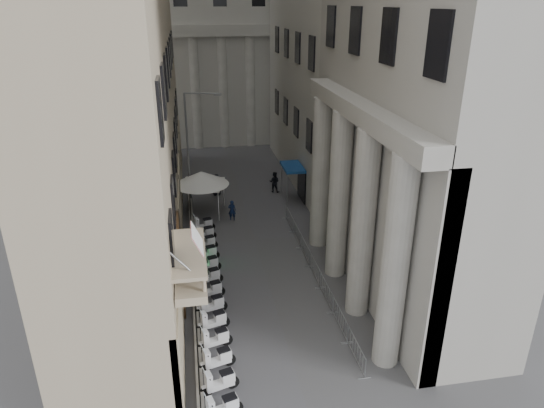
# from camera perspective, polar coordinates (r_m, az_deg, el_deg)

# --- Properties ---
(far_building) EXTENTS (22.00, 10.00, 30.00)m
(far_building) POSITION_cam_1_polar(r_m,az_deg,el_deg) (58.97, -6.52, 22.24)
(far_building) COLOR beige
(far_building) RESTS_ON ground
(iron_fence) EXTENTS (0.30, 28.00, 1.40)m
(iron_fence) POSITION_cam_1_polar(r_m,az_deg,el_deg) (32.71, -9.28, -5.72)
(iron_fence) COLOR black
(iron_fence) RESTS_ON ground
(blue_awning) EXTENTS (1.60, 3.00, 3.00)m
(blue_awning) POSITION_cam_1_polar(r_m,az_deg,el_deg) (40.77, 2.37, 0.51)
(blue_awning) COLOR navy
(blue_awning) RESTS_ON ground
(flag) EXTENTS (1.00, 1.40, 8.20)m
(flag) POSITION_cam_1_polar(r_m,az_deg,el_deg) (22.13, -7.57, -21.77)
(flag) COLOR #9E0C11
(flag) RESTS_ON ground
(scooter_1) EXTENTS (1.50, 0.92, 1.50)m
(scooter_1) POSITION_cam_1_polar(r_m,az_deg,el_deg) (22.35, -6.07, -21.12)
(scooter_1) COLOR white
(scooter_1) RESTS_ON ground
(scooter_2) EXTENTS (1.50, 0.92, 1.50)m
(scooter_2) POSITION_cam_1_polar(r_m,az_deg,el_deg) (23.41, -6.35, -18.70)
(scooter_2) COLOR white
(scooter_2) RESTS_ON ground
(scooter_3) EXTENTS (1.50, 0.92, 1.50)m
(scooter_3) POSITION_cam_1_polar(r_m,az_deg,el_deg) (24.51, -6.60, -16.49)
(scooter_3) COLOR white
(scooter_3) RESTS_ON ground
(scooter_4) EXTENTS (1.50, 0.92, 1.50)m
(scooter_4) POSITION_cam_1_polar(r_m,az_deg,el_deg) (25.64, -6.82, -14.47)
(scooter_4) COLOR white
(scooter_4) RESTS_ON ground
(scooter_5) EXTENTS (1.50, 0.92, 1.50)m
(scooter_5) POSITION_cam_1_polar(r_m,az_deg,el_deg) (26.80, -7.03, -12.62)
(scooter_5) COLOR white
(scooter_5) RESTS_ON ground
(scooter_6) EXTENTS (1.50, 0.92, 1.50)m
(scooter_6) POSITION_cam_1_polar(r_m,az_deg,el_deg) (27.99, -7.21, -10.93)
(scooter_6) COLOR white
(scooter_6) RESTS_ON ground
(scooter_7) EXTENTS (1.50, 0.92, 1.50)m
(scooter_7) POSITION_cam_1_polar(r_m,az_deg,el_deg) (29.19, -7.37, -9.38)
(scooter_7) COLOR white
(scooter_7) RESTS_ON ground
(scooter_8) EXTENTS (1.50, 0.92, 1.50)m
(scooter_8) POSITION_cam_1_polar(r_m,az_deg,el_deg) (30.42, -7.52, -7.95)
(scooter_8) COLOR white
(scooter_8) RESTS_ON ground
(scooter_9) EXTENTS (1.50, 0.92, 1.50)m
(scooter_9) POSITION_cam_1_polar(r_m,az_deg,el_deg) (31.67, -7.66, -6.64)
(scooter_9) COLOR white
(scooter_9) RESTS_ON ground
(scooter_10) EXTENTS (1.50, 0.92, 1.50)m
(scooter_10) POSITION_cam_1_polar(r_m,az_deg,el_deg) (32.93, -7.79, -5.42)
(scooter_10) COLOR white
(scooter_10) RESTS_ON ground
(scooter_11) EXTENTS (1.50, 0.92, 1.50)m
(scooter_11) POSITION_cam_1_polar(r_m,az_deg,el_deg) (34.21, -7.90, -4.30)
(scooter_11) COLOR white
(scooter_11) RESTS_ON ground
(scooter_12) EXTENTS (1.50, 0.92, 1.50)m
(scooter_12) POSITION_cam_1_polar(r_m,az_deg,el_deg) (35.50, -8.01, -3.25)
(scooter_12) COLOR white
(scooter_12) RESTS_ON ground
(barrier_0) EXTENTS (0.60, 2.40, 1.10)m
(barrier_0) POSITION_cam_1_polar(r_m,az_deg,el_deg) (24.01, 9.79, -17.69)
(barrier_0) COLOR #989A9F
(barrier_0) RESTS_ON ground
(barrier_1) EXTENTS (0.60, 2.40, 1.10)m
(barrier_1) POSITION_cam_1_polar(r_m,az_deg,el_deg) (25.84, 7.93, -14.20)
(barrier_1) COLOR #989A9F
(barrier_1) RESTS_ON ground
(barrier_2) EXTENTS (0.60, 2.40, 1.10)m
(barrier_2) POSITION_cam_1_polar(r_m,az_deg,el_deg) (27.78, 6.37, -11.18)
(barrier_2) COLOR #989A9F
(barrier_2) RESTS_ON ground
(barrier_3) EXTENTS (0.60, 2.40, 1.10)m
(barrier_3) POSITION_cam_1_polar(r_m,az_deg,el_deg) (29.79, 5.05, -8.55)
(barrier_3) COLOR #989A9F
(barrier_3) RESTS_ON ground
(barrier_4) EXTENTS (0.60, 2.40, 1.10)m
(barrier_4) POSITION_cam_1_polar(r_m,az_deg,el_deg) (31.88, 3.91, -6.26)
(barrier_4) COLOR #989A9F
(barrier_4) RESTS_ON ground
(barrier_5) EXTENTS (0.60, 2.40, 1.10)m
(barrier_5) POSITION_cam_1_polar(r_m,az_deg,el_deg) (34.03, 2.92, -4.25)
(barrier_5) COLOR #989A9F
(barrier_5) RESTS_ON ground
(barrier_6) EXTENTS (0.60, 2.40, 1.10)m
(barrier_6) POSITION_cam_1_polar(r_m,az_deg,el_deg) (36.22, 2.05, -2.48)
(barrier_6) COLOR #989A9F
(barrier_6) RESTS_ON ground
(security_tent) EXTENTS (4.21, 4.21, 3.42)m
(security_tent) POSITION_cam_1_polar(r_m,az_deg,el_deg) (37.98, -8.75, 3.16)
(security_tent) COLOR white
(security_tent) RESTS_ON ground
(street_lamp) EXTENTS (2.88, 0.92, 9.04)m
(street_lamp) POSITION_cam_1_polar(r_m,az_deg,el_deg) (38.92, -9.40, 7.59)
(street_lamp) COLOR gray
(street_lamp) RESTS_ON ground
(info_kiosk) EXTENTS (0.57, 0.93, 1.90)m
(info_kiosk) POSITION_cam_1_polar(r_m,az_deg,el_deg) (30.75, -9.12, -5.64)
(info_kiosk) COLOR black
(info_kiosk) RESTS_ON ground
(pedestrian_a) EXTENTS (0.65, 0.50, 1.60)m
(pedestrian_a) POSITION_cam_1_polar(r_m,az_deg,el_deg) (36.81, -4.72, -0.74)
(pedestrian_a) COLOR #0D1937
(pedestrian_a) RESTS_ON ground
(pedestrian_b) EXTENTS (1.09, 0.99, 1.84)m
(pedestrian_b) POSITION_cam_1_polar(r_m,az_deg,el_deg) (42.09, 0.28, 2.60)
(pedestrian_b) COLOR black
(pedestrian_b) RESTS_ON ground
(pedestrian_c) EXTENTS (0.95, 0.65, 1.88)m
(pedestrian_c) POSITION_cam_1_polar(r_m,az_deg,el_deg) (41.66, -6.54, 2.26)
(pedestrian_c) COLOR black
(pedestrian_c) RESTS_ON ground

